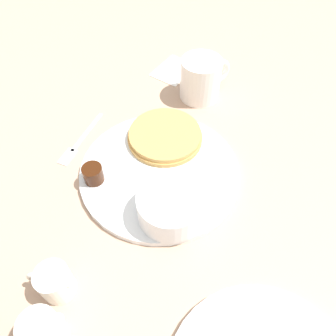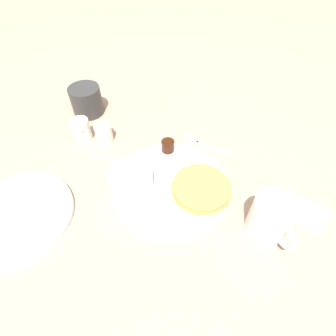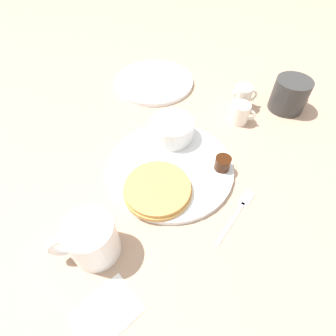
{
  "view_description": "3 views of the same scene",
  "coord_description": "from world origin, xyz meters",
  "px_view_note": "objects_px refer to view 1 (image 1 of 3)",
  "views": [
    {
      "loc": [
        0.27,
        0.23,
        0.47
      ],
      "look_at": [
        -0.0,
        0.02,
        0.03
      ],
      "focal_mm": 35.0,
      "sensor_mm": 36.0,
      "label": 1
    },
    {
      "loc": [
        -0.27,
        0.28,
        0.51
      ],
      "look_at": [
        0.02,
        -0.01,
        0.05
      ],
      "focal_mm": 28.0,
      "sensor_mm": 36.0,
      "label": 2
    },
    {
      "loc": [
        -0.24,
        -0.3,
        0.47
      ],
      "look_at": [
        -0.02,
        -0.01,
        0.03
      ],
      "focal_mm": 28.0,
      "sensor_mm": 36.0,
      "label": 3
    }
  ],
  "objects_px": {
    "plate": "(160,171)",
    "bowl": "(170,206)",
    "creamer_pitcher_far": "(43,332)",
    "coffee_mug": "(201,79)",
    "creamer_pitcher_near": "(55,282)",
    "fork": "(78,144)"
  },
  "relations": [
    {
      "from": "coffee_mug",
      "to": "creamer_pitcher_far",
      "type": "distance_m",
      "value": 0.54
    },
    {
      "from": "bowl",
      "to": "creamer_pitcher_far",
      "type": "distance_m",
      "value": 0.24
    },
    {
      "from": "bowl",
      "to": "coffee_mug",
      "type": "distance_m",
      "value": 0.32
    },
    {
      "from": "bowl",
      "to": "creamer_pitcher_near",
      "type": "xyz_separation_m",
      "value": [
        0.19,
        -0.05,
        -0.01
      ]
    },
    {
      "from": "creamer_pitcher_far",
      "to": "fork",
      "type": "relative_size",
      "value": 0.46
    },
    {
      "from": "plate",
      "to": "bowl",
      "type": "distance_m",
      "value": 0.1
    },
    {
      "from": "creamer_pitcher_near",
      "to": "creamer_pitcher_far",
      "type": "bearing_deg",
      "value": 38.16
    },
    {
      "from": "creamer_pitcher_far",
      "to": "bowl",
      "type": "bearing_deg",
      "value": 176.3
    },
    {
      "from": "plate",
      "to": "bowl",
      "type": "xyz_separation_m",
      "value": [
        0.06,
        0.07,
        0.03
      ]
    },
    {
      "from": "creamer_pitcher_near",
      "to": "fork",
      "type": "relative_size",
      "value": 0.44
    },
    {
      "from": "coffee_mug",
      "to": "fork",
      "type": "bearing_deg",
      "value": -21.53
    },
    {
      "from": "creamer_pitcher_near",
      "to": "fork",
      "type": "distance_m",
      "value": 0.28
    },
    {
      "from": "coffee_mug",
      "to": "creamer_pitcher_near",
      "type": "height_order",
      "value": "coffee_mug"
    },
    {
      "from": "bowl",
      "to": "creamer_pitcher_far",
      "type": "height_order",
      "value": "creamer_pitcher_far"
    },
    {
      "from": "bowl",
      "to": "coffee_mug",
      "type": "height_order",
      "value": "coffee_mug"
    },
    {
      "from": "creamer_pitcher_near",
      "to": "creamer_pitcher_far",
      "type": "height_order",
      "value": "creamer_pitcher_far"
    },
    {
      "from": "creamer_pitcher_near",
      "to": "fork",
      "type": "height_order",
      "value": "creamer_pitcher_near"
    },
    {
      "from": "bowl",
      "to": "creamer_pitcher_near",
      "type": "height_order",
      "value": "bowl"
    },
    {
      "from": "creamer_pitcher_far",
      "to": "fork",
      "type": "bearing_deg",
      "value": -138.48
    },
    {
      "from": "bowl",
      "to": "creamer_pitcher_far",
      "type": "relative_size",
      "value": 1.53
    },
    {
      "from": "bowl",
      "to": "plate",
      "type": "bearing_deg",
      "value": -131.25
    },
    {
      "from": "plate",
      "to": "bowl",
      "type": "height_order",
      "value": "bowl"
    }
  ]
}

